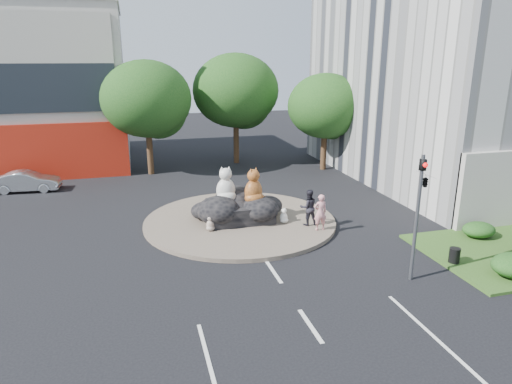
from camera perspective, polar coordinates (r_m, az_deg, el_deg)
ground at (r=15.54m, az=6.82°, el=-16.29°), size 120.00×120.00×0.00m
roundabout_island at (r=24.10m, az=-2.02°, el=-3.62°), size 10.00×10.00×0.20m
rock_plinth at (r=23.92m, az=-2.03°, el=-2.38°), size 3.20×2.60×0.90m
tree_left at (r=34.28m, az=-13.40°, el=10.81°), size 6.46×6.46×8.27m
tree_mid at (r=37.13m, az=-2.48°, el=12.12°), size 6.84×6.84×8.76m
tree_right at (r=35.30m, az=8.72°, el=10.20°), size 5.70×5.70×7.30m
hedge_back_green at (r=24.29m, az=26.08°, el=-4.25°), size 1.60×1.28×0.72m
traffic_light at (r=18.00m, az=20.03°, el=0.13°), size 0.44×1.24×5.00m
street_lamp at (r=27.16m, az=26.52°, el=6.67°), size 2.34×0.22×8.06m
cat_white at (r=23.67m, az=-3.81°, el=0.97°), size 1.17×1.02×1.93m
cat_tabby at (r=23.43m, az=-0.32°, el=0.81°), size 1.49×1.44×1.90m
kitten_calico at (r=22.49m, az=-5.75°, el=-3.85°), size 0.63×0.62×0.79m
kitten_white at (r=23.49m, az=3.49°, el=-2.89°), size 0.60×0.57×0.80m
pedestrian_pink at (r=22.51m, az=8.05°, el=-2.52°), size 0.67×0.44×1.82m
pedestrian_dark at (r=23.11m, az=6.56°, el=-1.91°), size 0.93×0.74×1.86m
parked_car at (r=33.04m, az=-26.72°, el=1.19°), size 4.13×1.75×1.33m
litter_bin at (r=20.95m, az=23.56°, el=-7.26°), size 0.45×0.45×0.63m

